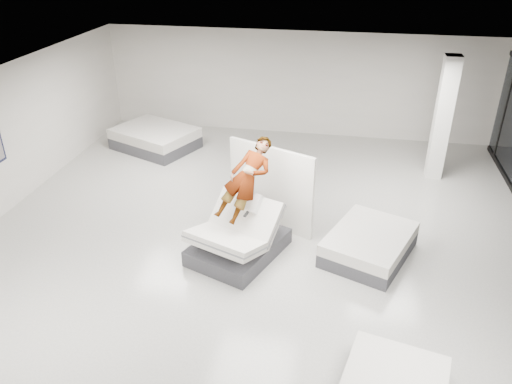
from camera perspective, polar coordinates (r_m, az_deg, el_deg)
room at (r=9.35m, az=-0.30°, el=0.76°), size 14.00×14.04×3.20m
hero_bed at (r=10.01m, az=-2.08°, el=-5.36°), size 2.01×2.28×1.23m
person at (r=9.79m, az=-1.10°, el=-0.13°), size 1.24×1.85×1.42m
remote at (r=9.55m, az=-1.12°, el=-2.54°), size 0.10×0.15×0.08m
divider_panel at (r=10.70m, az=1.70°, el=0.49°), size 1.94×0.91×1.88m
flat_bed_right_far at (r=10.31m, az=12.80°, el=-5.84°), size 2.03×2.29×0.52m
flat_bed_left_far at (r=15.27m, az=-11.44°, el=6.03°), size 2.73×2.43×0.62m
column at (r=13.58m, az=20.54°, el=7.83°), size 0.40×0.40×3.20m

